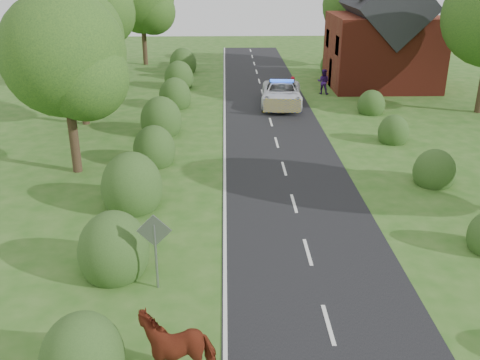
{
  "coord_description": "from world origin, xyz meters",
  "views": [
    {
      "loc": [
        -2.82,
        -12.21,
        9.54
      ],
      "look_at": [
        -2.28,
        7.55,
        1.3
      ],
      "focal_mm": 40.0,
      "sensor_mm": 36.0,
      "label": 1
    }
  ],
  "objects_px": {
    "pedestrian_red": "(292,87)",
    "road_sign": "(155,241)",
    "cow": "(178,347)",
    "pedestrian_purple": "(323,82)",
    "police_van": "(281,94)"
  },
  "relations": [
    {
      "from": "pedestrian_red",
      "to": "road_sign",
      "type": "bearing_deg",
      "value": 61.48
    },
    {
      "from": "road_sign",
      "to": "pedestrian_red",
      "type": "height_order",
      "value": "road_sign"
    },
    {
      "from": "cow",
      "to": "pedestrian_purple",
      "type": "height_order",
      "value": "pedestrian_purple"
    },
    {
      "from": "police_van",
      "to": "pedestrian_red",
      "type": "distance_m",
      "value": 2.25
    },
    {
      "from": "police_van",
      "to": "pedestrian_purple",
      "type": "distance_m",
      "value": 4.78
    },
    {
      "from": "pedestrian_red",
      "to": "police_van",
      "type": "bearing_deg",
      "value": 51.97
    },
    {
      "from": "cow",
      "to": "pedestrian_red",
      "type": "distance_m",
      "value": 28.63
    },
    {
      "from": "road_sign",
      "to": "pedestrian_purple",
      "type": "height_order",
      "value": "road_sign"
    },
    {
      "from": "cow",
      "to": "pedestrian_red",
      "type": "height_order",
      "value": "pedestrian_red"
    },
    {
      "from": "road_sign",
      "to": "pedestrian_red",
      "type": "distance_m",
      "value": 25.25
    },
    {
      "from": "police_van",
      "to": "pedestrian_purple",
      "type": "xyz_separation_m",
      "value": [
        3.48,
        3.28,
        0.11
      ]
    },
    {
      "from": "cow",
      "to": "pedestrian_purple",
      "type": "distance_m",
      "value": 30.46
    },
    {
      "from": "road_sign",
      "to": "pedestrian_purple",
      "type": "distance_m",
      "value": 27.22
    },
    {
      "from": "police_van",
      "to": "pedestrian_red",
      "type": "xyz_separation_m",
      "value": [
        0.98,
        2.03,
        -0.02
      ]
    },
    {
      "from": "police_van",
      "to": "road_sign",
      "type": "bearing_deg",
      "value": -100.28
    }
  ]
}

